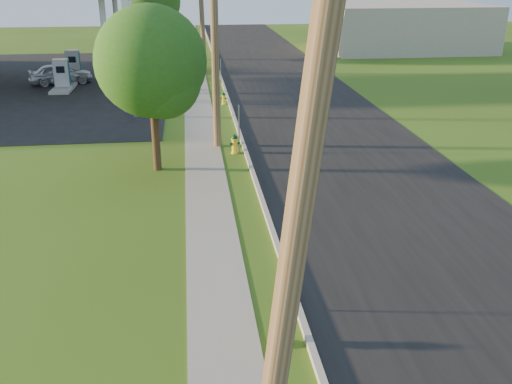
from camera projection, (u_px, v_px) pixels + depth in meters
road at (385, 203)px, 18.72m from camera, size 8.00×120.00×0.02m
curb at (264, 207)px, 18.26m from camera, size 0.15×120.00×0.15m
sidewalk at (210, 211)px, 18.09m from camera, size 1.50×120.00×0.03m
utility_pole_near at (299, 209)px, 6.24m from camera, size 1.40×0.32×9.48m
utility_pole_mid at (214, 27)px, 22.78m from camera, size 1.40×0.32×9.80m
utility_pole_far at (201, 3)px, 39.43m from camera, size 1.40×0.32×9.50m
sign_post_near at (288, 272)px, 12.54m from camera, size 0.05×0.04×2.00m
sign_post_mid at (239, 129)px, 23.42m from camera, size 0.05×0.04×2.00m
sign_post_far at (221, 76)px, 34.66m from camera, size 0.05×0.04×2.00m
fuel_pump_ne at (62, 78)px, 35.35m from camera, size 1.20×3.20×1.90m
fuel_pump_se at (74, 67)px, 39.04m from camera, size 1.20×3.20×1.90m
price_pylon at (127, 6)px, 27.24m from camera, size 0.34×2.04×6.85m
distant_building at (404, 27)px, 51.73m from camera, size 14.00×10.00×4.00m
tree_verge at (154, 66)px, 20.30m from camera, size 4.01×4.01×6.08m
tree_lot at (153, 3)px, 45.33m from camera, size 4.51×4.51×6.83m
hydrant_near at (282, 328)px, 11.62m from camera, size 0.42×0.37×0.80m
hydrant_mid at (235, 144)px, 23.51m from camera, size 0.43×0.38×0.83m
hydrant_far at (224, 98)px, 31.79m from camera, size 0.35×0.32×0.69m
car_silver at (60, 74)px, 37.12m from camera, size 4.23×2.59×1.35m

